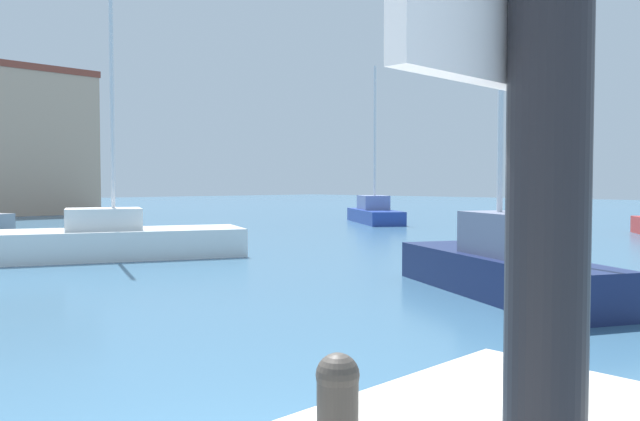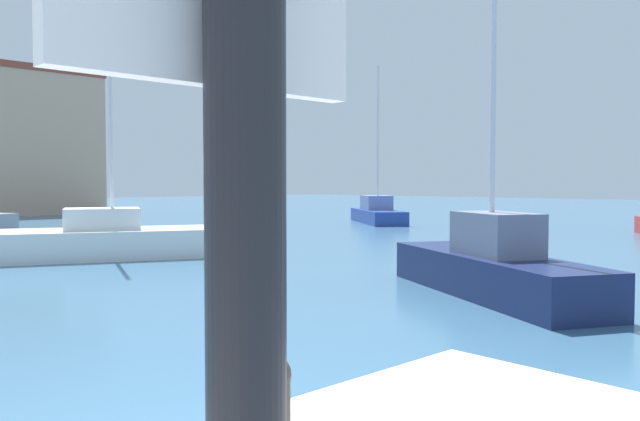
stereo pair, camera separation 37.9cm
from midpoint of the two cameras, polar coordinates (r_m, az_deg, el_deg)
water at (r=29.40m, az=-6.62°, el=-2.23°), size 160.00×160.00×0.00m
mooring_bollard at (r=3.26m, az=-1.07°, el=-17.24°), size 0.22×0.22×0.58m
sailboat_blue_inner_mooring at (r=38.69m, az=5.45°, el=-0.18°), size 5.57×6.80×9.47m
sailboat_white_center_channel at (r=21.45m, az=-17.78°, el=-2.51°), size 8.52×5.72×10.02m
sailboat_navy_behind_lamppost at (r=14.01m, az=15.95°, el=-4.77°), size 4.34×6.38×9.25m
waterfront_apartments at (r=54.74m, az=-24.21°, el=5.60°), size 9.03×6.80×11.20m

